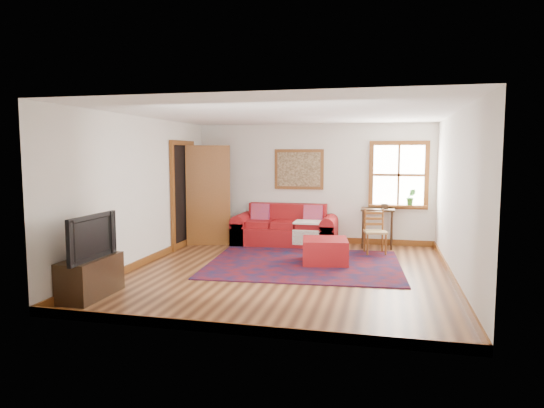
% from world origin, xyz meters
% --- Properties ---
extents(ground, '(5.50, 5.50, 0.00)m').
position_xyz_m(ground, '(0.00, 0.00, 0.00)').
color(ground, '#462312').
rests_on(ground, ground).
extents(room_envelope, '(5.04, 5.54, 2.52)m').
position_xyz_m(room_envelope, '(0.00, 0.02, 1.65)').
color(room_envelope, silver).
rests_on(room_envelope, ground).
extents(window, '(1.18, 0.20, 1.38)m').
position_xyz_m(window, '(1.78, 2.70, 1.31)').
color(window, white).
rests_on(window, ground).
extents(doorway, '(0.89, 1.08, 2.14)m').
position_xyz_m(doorway, '(-2.21, 1.78, 1.07)').
color(doorway, black).
rests_on(doorway, ground).
extents(framed_artwork, '(1.05, 0.07, 0.85)m').
position_xyz_m(framed_artwork, '(-0.30, 2.71, 1.55)').
color(framed_artwork, brown).
rests_on(framed_artwork, ground).
extents(persian_rug, '(3.41, 2.82, 0.02)m').
position_xyz_m(persian_rug, '(0.17, 0.60, 0.01)').
color(persian_rug, '#560C12').
rests_on(persian_rug, ground).
extents(red_leather_sofa, '(2.13, 0.88, 0.83)m').
position_xyz_m(red_leather_sofa, '(-0.51, 2.33, 0.28)').
color(red_leather_sofa, maroon).
rests_on(red_leather_sofa, ground).
extents(red_ottoman, '(0.86, 0.86, 0.43)m').
position_xyz_m(red_ottoman, '(0.51, 0.75, 0.22)').
color(red_ottoman, maroon).
rests_on(red_ottoman, ground).
extents(side_table, '(0.66, 0.49, 0.79)m').
position_xyz_m(side_table, '(1.36, 2.45, 0.66)').
color(side_table, '#331F11').
rests_on(side_table, ground).
extents(ladder_back_chair, '(0.46, 0.45, 0.85)m').
position_xyz_m(ladder_back_chair, '(1.32, 1.78, 0.45)').
color(ladder_back_chair, tan).
rests_on(ladder_back_chair, ground).
extents(media_cabinet, '(0.43, 0.95, 0.53)m').
position_xyz_m(media_cabinet, '(-2.27, -1.88, 0.26)').
color(media_cabinet, '#331F11').
rests_on(media_cabinet, ground).
extents(television, '(0.13, 1.02, 0.58)m').
position_xyz_m(television, '(-2.25, -1.98, 0.82)').
color(television, black).
rests_on(television, media_cabinet).
extents(candle_hurricane, '(0.12, 0.12, 0.18)m').
position_xyz_m(candle_hurricane, '(-2.22, -1.47, 0.61)').
color(candle_hurricane, silver).
rests_on(candle_hurricane, media_cabinet).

